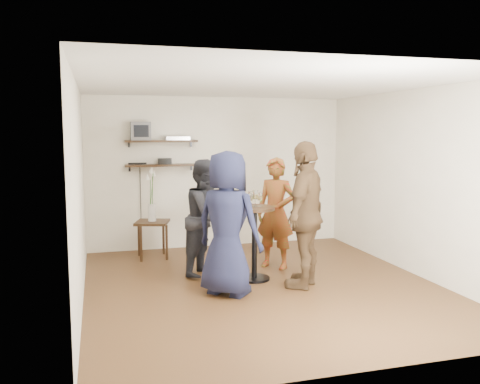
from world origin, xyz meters
name	(u,v)px	position (x,y,z in m)	size (l,w,h in m)	color
room	(263,187)	(0.00, 0.00, 1.30)	(4.58, 5.08, 2.68)	#402414
shelf_upper	(161,141)	(-1.00, 2.38, 1.85)	(1.20, 0.25, 0.04)	black
shelf_lower	(162,165)	(-1.00, 2.38, 1.45)	(1.20, 0.25, 0.04)	black
crt_monitor	(140,131)	(-1.34, 2.38, 2.02)	(0.32, 0.30, 0.30)	#59595B
dvd_deck	(177,138)	(-0.73, 2.38, 1.90)	(0.40, 0.24, 0.06)	silver
radio	(165,161)	(-0.95, 2.38, 1.52)	(0.22, 0.10, 0.10)	black
power_strip	(137,164)	(-1.39, 2.42, 1.48)	(0.30, 0.05, 0.03)	black
side_table	(152,227)	(-1.22, 1.90, 0.50)	(0.62, 0.62, 0.60)	black
vase_lilies	(152,204)	(-1.22, 1.90, 0.87)	(0.18, 0.19, 0.88)	silver
drinks_table	(254,233)	(-0.02, 0.32, 0.65)	(0.55, 0.55, 1.01)	black
wine_glass_fl	(250,198)	(-0.08, 0.30, 1.13)	(0.06, 0.06, 0.19)	silver
wine_glass_fr	(260,197)	(0.05, 0.30, 1.14)	(0.06, 0.06, 0.19)	silver
wine_glass_bl	(251,196)	(-0.05, 0.39, 1.14)	(0.07, 0.07, 0.20)	silver
wine_glass_br	(255,196)	(-0.01, 0.33, 1.15)	(0.07, 0.07, 0.22)	silver
person_plaid	(276,213)	(0.47, 0.84, 0.82)	(0.60, 0.39, 1.64)	red
person_dark	(207,217)	(-0.58, 0.76, 0.81)	(0.79, 0.62, 1.63)	black
person_navy	(228,223)	(-0.52, -0.19, 0.89)	(0.87, 0.57, 1.78)	#161932
person_brown	(306,215)	(0.53, -0.15, 0.95)	(1.11, 0.46, 1.89)	#4D3621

